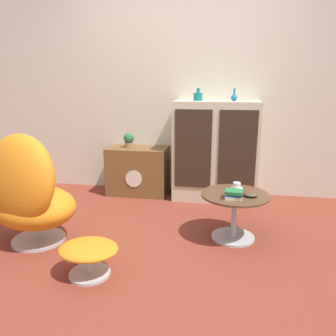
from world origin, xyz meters
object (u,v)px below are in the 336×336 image
Objects in this scene: coffee_table at (234,209)px; book_stack at (234,194)px; sideboard at (215,151)px; egg_chair at (27,194)px; tv_console at (138,171)px; vase_leftmost at (198,96)px; vase_inner_left at (234,97)px; teacup at (237,186)px; bowl at (251,194)px; potted_plant at (129,140)px; ottoman at (89,252)px.

coffee_table is 0.21m from book_stack.
sideboard reaches higher than egg_chair.
vase_leftmost is at bearing -1.51° from tv_console.
sideboard is 0.63m from vase_inner_left.
vase_leftmost reaches higher than teacup.
vase_inner_left is at bearing 41.00° from egg_chair.
egg_chair reaches higher than tv_console.
vase_inner_left is (1.11, -0.02, 0.89)m from tv_console.
vase_leftmost reaches higher than bowl.
tv_console is at bearing 142.20° from teacup.
vase_inner_left is at bearing 90.32° from book_stack.
potted_plant reaches higher than bowl.
potted_plant is (-1.24, 1.05, 0.39)m from coffee_table.
tv_console is at bearing -0.26° from potted_plant.
teacup is (1.26, -0.89, -0.23)m from potted_plant.
teacup is 0.92× the size of bowl.
coffee_table is 4.88× the size of bowl.
tv_console is at bearing 93.88° from ottoman.
tv_console is 1.82m from ottoman.
book_stack is at bearing -43.71° from potted_plant.
vase_leftmost is (1.26, 1.43, 0.73)m from egg_chair.
tv_console is 0.39m from potted_plant.
coffee_table is 5.33× the size of teacup.
egg_chair is at bearing -131.20° from vase_leftmost.
book_stack is (-0.02, -0.12, 0.17)m from coffee_table.
book_stack is at bearing -46.27° from tv_console.
sideboard is at bearing -1.40° from tv_console.
teacup is at bearing -35.42° from potted_plant.
book_stack is at bearing 32.84° from ottoman.
vase_leftmost is at bearing 178.96° from sideboard.
tv_console is 1.55m from coffee_table.
sideboard is 1.96× the size of coffee_table.
coffee_table is 1.37m from vase_inner_left.
vase_leftmost is 0.79× the size of potted_plant.
tv_console is 5.20× the size of vase_leftmost.
potted_plant is at bearing 139.68° from coffee_table.
sideboard is at bearing 107.16° from bowl.
vase_leftmost is 0.39m from vase_inner_left.
bowl reaches higher than coffee_table.
ottoman is at bearing -147.69° from bowl.
ottoman is (-0.81, -1.79, -0.39)m from sideboard.
teacup is 0.72× the size of book_stack.
bowl is at bearing -38.66° from potted_plant.
teacup is at bearing -87.35° from vase_inner_left.
egg_chair is 1.53m from potted_plant.
tv_console reaches higher than coffee_table.
tv_console is at bearing 178.60° from sideboard.
book_stack is 1.27× the size of bowl.
vase_leftmost reaches higher than sideboard.
egg_chair is 2.30m from vase_inner_left.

